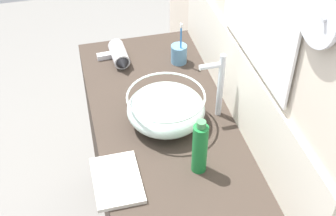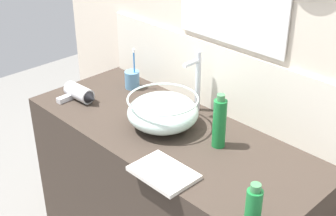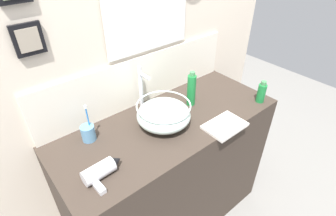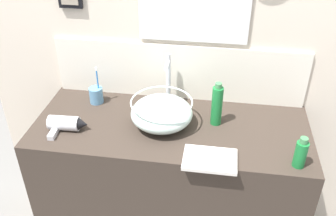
{
  "view_description": "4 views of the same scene",
  "coord_description": "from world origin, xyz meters",
  "px_view_note": "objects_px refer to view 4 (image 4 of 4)",
  "views": [
    {
      "loc": [
        1.25,
        -0.31,
        2.16
      ],
      "look_at": [
        -0.01,
        0.0,
        1.03
      ],
      "focal_mm": 50.0,
      "sensor_mm": 36.0,
      "label": 1
    },
    {
      "loc": [
        1.19,
        -1.17,
        1.93
      ],
      "look_at": [
        -0.01,
        0.0,
        1.03
      ],
      "focal_mm": 50.0,
      "sensor_mm": 36.0,
      "label": 2
    },
    {
      "loc": [
        -0.76,
        -0.9,
        1.86
      ],
      "look_at": [
        -0.01,
        0.0,
        1.03
      ],
      "focal_mm": 28.0,
      "sensor_mm": 36.0,
      "label": 3
    },
    {
      "loc": [
        0.21,
        -1.47,
        1.99
      ],
      "look_at": [
        -0.01,
        0.0,
        1.03
      ],
      "focal_mm": 40.0,
      "sensor_mm": 36.0,
      "label": 4
    }
  ],
  "objects_px": {
    "glass_bowl_sink": "(162,112)",
    "hair_drier": "(66,124)",
    "toothbrush_cup": "(96,95)",
    "hand_towel": "(210,159)",
    "spray_bottle": "(217,105)",
    "shampoo_bottle": "(301,153)",
    "faucet": "(168,77)"
  },
  "relations": [
    {
      "from": "hair_drier",
      "to": "toothbrush_cup",
      "type": "height_order",
      "value": "toothbrush_cup"
    },
    {
      "from": "hair_drier",
      "to": "toothbrush_cup",
      "type": "distance_m",
      "value": 0.27
    },
    {
      "from": "spray_bottle",
      "to": "toothbrush_cup",
      "type": "bearing_deg",
      "value": 171.14
    },
    {
      "from": "hair_drier",
      "to": "hand_towel",
      "type": "bearing_deg",
      "value": -10.15
    },
    {
      "from": "hair_drier",
      "to": "hand_towel",
      "type": "distance_m",
      "value": 0.7
    },
    {
      "from": "shampoo_bottle",
      "to": "hand_towel",
      "type": "height_order",
      "value": "shampoo_bottle"
    },
    {
      "from": "glass_bowl_sink",
      "to": "hand_towel",
      "type": "relative_size",
      "value": 1.29
    },
    {
      "from": "glass_bowl_sink",
      "to": "hair_drier",
      "type": "height_order",
      "value": "glass_bowl_sink"
    },
    {
      "from": "faucet",
      "to": "spray_bottle",
      "type": "bearing_deg",
      "value": -30.14
    },
    {
      "from": "toothbrush_cup",
      "to": "hand_towel",
      "type": "bearing_deg",
      "value": -31.64
    },
    {
      "from": "glass_bowl_sink",
      "to": "faucet",
      "type": "distance_m",
      "value": 0.22
    },
    {
      "from": "hand_towel",
      "to": "shampoo_bottle",
      "type": "bearing_deg",
      "value": 4.25
    },
    {
      "from": "glass_bowl_sink",
      "to": "hair_drier",
      "type": "distance_m",
      "value": 0.46
    },
    {
      "from": "faucet",
      "to": "glass_bowl_sink",
      "type": "bearing_deg",
      "value": -90.0
    },
    {
      "from": "glass_bowl_sink",
      "to": "faucet",
      "type": "xyz_separation_m",
      "value": [
        0.0,
        0.2,
        0.09
      ]
    },
    {
      "from": "hand_towel",
      "to": "toothbrush_cup",
      "type": "bearing_deg",
      "value": 148.36
    },
    {
      "from": "hair_drier",
      "to": "spray_bottle",
      "type": "xyz_separation_m",
      "value": [
        0.7,
        0.16,
        0.07
      ]
    },
    {
      "from": "glass_bowl_sink",
      "to": "spray_bottle",
      "type": "relative_size",
      "value": 1.33
    },
    {
      "from": "toothbrush_cup",
      "to": "shampoo_bottle",
      "type": "bearing_deg",
      "value": -19.79
    },
    {
      "from": "spray_bottle",
      "to": "hand_towel",
      "type": "height_order",
      "value": "spray_bottle"
    },
    {
      "from": "hair_drier",
      "to": "shampoo_bottle",
      "type": "xyz_separation_m",
      "value": [
        1.06,
        -0.1,
        0.03
      ]
    },
    {
      "from": "toothbrush_cup",
      "to": "hand_towel",
      "type": "relative_size",
      "value": 0.9
    },
    {
      "from": "toothbrush_cup",
      "to": "spray_bottle",
      "type": "height_order",
      "value": "spray_bottle"
    },
    {
      "from": "hair_drier",
      "to": "toothbrush_cup",
      "type": "bearing_deg",
      "value": 76.44
    },
    {
      "from": "glass_bowl_sink",
      "to": "hair_drier",
      "type": "xyz_separation_m",
      "value": [
        -0.44,
        -0.11,
        -0.04
      ]
    },
    {
      "from": "spray_bottle",
      "to": "hand_towel",
      "type": "relative_size",
      "value": 0.97
    },
    {
      "from": "hair_drier",
      "to": "hand_towel",
      "type": "relative_size",
      "value": 0.82
    },
    {
      "from": "faucet",
      "to": "shampoo_bottle",
      "type": "bearing_deg",
      "value": -33.53
    },
    {
      "from": "faucet",
      "to": "shampoo_bottle",
      "type": "height_order",
      "value": "faucet"
    },
    {
      "from": "glass_bowl_sink",
      "to": "hand_towel",
      "type": "height_order",
      "value": "glass_bowl_sink"
    },
    {
      "from": "hair_drier",
      "to": "shampoo_bottle",
      "type": "bearing_deg",
      "value": -5.18
    },
    {
      "from": "shampoo_bottle",
      "to": "faucet",
      "type": "bearing_deg",
      "value": 146.47
    }
  ]
}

